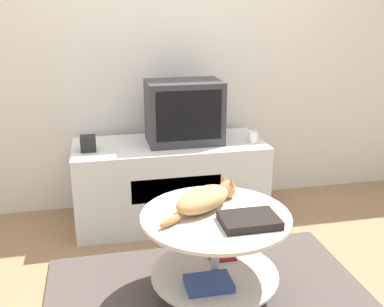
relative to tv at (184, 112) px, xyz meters
name	(u,v)px	position (x,y,z in m)	size (l,w,h in m)	color
ground_plane	(212,306)	(-0.07, -1.05, -0.79)	(12.00, 12.00, 0.00)	#93704C
wall_back	(164,31)	(-0.07, 0.36, 0.51)	(8.00, 0.05, 2.60)	silver
rug	(212,305)	(-0.07, -1.05, -0.78)	(1.69, 1.21, 0.02)	#4C423D
tv_stand	(170,182)	(-0.11, -0.01, -0.50)	(1.31, 0.56, 0.57)	silver
tv	(184,112)	(0.00, 0.00, 0.00)	(0.50, 0.34, 0.42)	#333338
speaker	(88,143)	(-0.65, -0.07, -0.16)	(0.10, 0.10, 0.10)	black
mug	(253,137)	(0.46, -0.12, -0.17)	(0.07, 0.07, 0.08)	white
coffee_table	(215,246)	(-0.05, -1.00, -0.46)	(0.75, 0.75, 0.47)	#B2B2B7
dvd_box	(249,220)	(0.09, -1.12, -0.27)	(0.27, 0.20, 0.04)	black
cat	(205,199)	(-0.08, -0.91, -0.24)	(0.47, 0.37, 0.12)	tan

